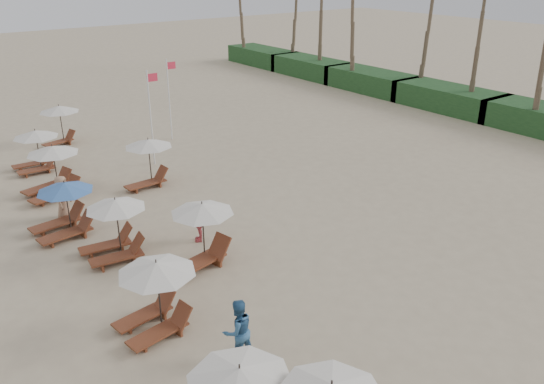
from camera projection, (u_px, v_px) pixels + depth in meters
ground at (397, 319)px, 16.55m from camera, size 160.00×160.00×0.00m
shrub_hedge at (449, 98)px, 39.06m from camera, size 3.20×53.00×1.60m
lounger_station_2 at (153, 295)px, 15.64m from camera, size 2.50×2.27×2.18m
lounger_station_3 at (112, 229)px, 19.58m from camera, size 2.49×2.14×2.20m
lounger_station_4 at (61, 211)px, 21.24m from camera, size 2.61×2.16×2.11m
lounger_station_5 at (50, 174)px, 24.65m from camera, size 2.76×2.48×2.34m
lounger_station_6 at (34, 150)px, 27.62m from camera, size 2.44×2.21×2.09m
inland_station_0 at (199, 233)px, 18.94m from camera, size 2.90×2.24×2.22m
inland_station_1 at (147, 158)px, 25.65m from camera, size 2.68×2.24×2.22m
inland_station_2 at (59, 119)px, 31.48m from camera, size 2.55×2.24×2.22m
beachgoer_mid_a at (238, 331)px, 14.56m from camera, size 0.94×0.77×1.82m
beachgoer_far_a at (199, 222)px, 20.83m from camera, size 0.78×0.96×1.54m
beachgoer_far_b at (63, 198)px, 22.53m from camera, size 1.05×1.10×1.89m
flag_pole_near at (151, 114)px, 27.88m from camera, size 0.60×0.08×4.93m
flag_pole_far at (169, 96)px, 31.94m from camera, size 0.60×0.08×4.74m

